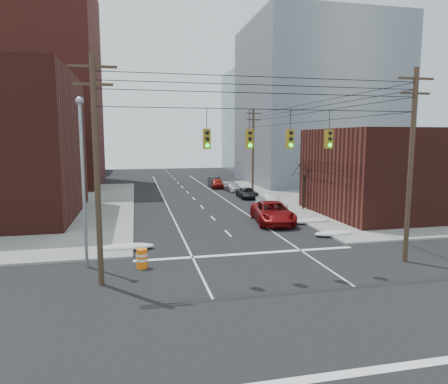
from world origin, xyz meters
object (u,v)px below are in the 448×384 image
parked_car_f (215,182)px  lot_car_d (39,202)px  parked_car_e (217,183)px  lot_car_b (45,200)px  parked_car_a (269,212)px  parked_car_c (247,193)px  construction_barrel (142,258)px  parked_car_d (233,187)px  lot_car_a (52,202)px  parked_car_b (271,203)px  red_pickup (273,213)px

parked_car_f → lot_car_d: 26.21m
parked_car_e → lot_car_b: lot_car_b is taller
parked_car_a → parked_car_c: bearing=87.8°
lot_car_b → construction_barrel: (9.34, -21.32, -0.32)m
parked_car_d → lot_car_d: 24.55m
parked_car_f → lot_car_d: bearing=-141.2°
lot_car_a → construction_barrel: bearing=-153.1°
parked_car_f → construction_barrel: size_ratio=4.17×
parked_car_d → lot_car_a: bearing=-156.6°
parked_car_b → lot_car_b: lot_car_b is taller
parked_car_a → parked_car_b: parked_car_b is taller
parked_car_c → lot_car_a: (-21.25, -4.06, 0.29)m
parked_car_a → lot_car_a: bearing=161.7°
parked_car_b → parked_car_e: (-1.55, 19.12, -0.05)m
parked_car_e → construction_barrel: bearing=-101.1°
parked_car_c → parked_car_e: parked_car_e is taller
parked_car_d → lot_car_d: lot_car_d is taller
parked_car_a → parked_car_b: 4.26m
parked_car_a → lot_car_a: (-19.65, 8.50, 0.27)m
parked_car_c → parked_car_f: bearing=99.5°
parked_car_c → parked_car_e: bearing=100.4°
parked_car_b → parked_car_c: size_ratio=1.03×
construction_barrel → parked_car_b: bearing=50.1°
parked_car_a → lot_car_d: bearing=161.7°
parked_car_c → lot_car_a: lot_car_a is taller
parked_car_d → lot_car_b: bearing=-160.4°
parked_car_a → lot_car_d: size_ratio=0.91×
lot_car_a → lot_car_b: bearing=41.1°
lot_car_d → parked_car_a: bearing=-125.4°
parked_car_d → construction_barrel: 33.07m
lot_car_a → parked_car_d: bearing=-59.1°
parked_car_a → construction_barrel: bearing=-129.4°
lot_car_a → lot_car_d: lot_car_a is taller
parked_car_e → lot_car_a: bearing=-136.4°
red_pickup → parked_car_f: bearing=96.6°
parked_car_b → parked_car_e: bearing=90.3°
lot_car_a → lot_car_d: size_ratio=1.13×
red_pickup → parked_car_e: red_pickup is taller
parked_car_c → parked_car_a: bearing=-95.2°
lot_car_d → construction_barrel: lot_car_d is taller
parked_car_f → parked_car_a: bearing=-87.8°
parked_car_f → parked_car_c: bearing=-80.3°
parked_car_d → parked_car_f: parked_car_f is taller
parked_car_f → lot_car_a: (-19.65, -16.19, 0.16)m
lot_car_d → lot_car_b: bearing=-41.6°
parked_car_e → construction_barrel: size_ratio=3.83×
parked_car_f → lot_car_b: (-20.64, -14.87, 0.14)m
parked_car_a → parked_car_e: size_ratio=0.90×
parked_car_c → construction_barrel: size_ratio=4.09×
parked_car_b → parked_car_f: 20.80m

